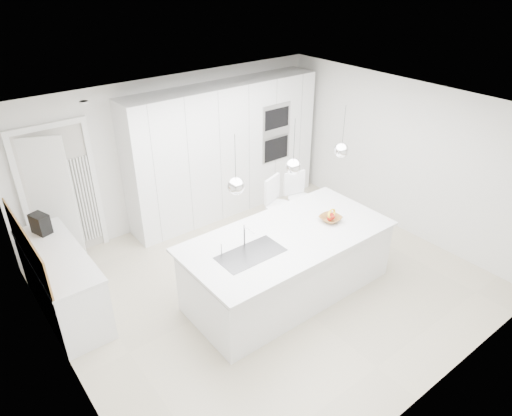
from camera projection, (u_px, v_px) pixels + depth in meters
floor at (269, 283)px, 6.56m from camera, size 5.50×5.50×0.00m
wall_back at (176, 150)px, 7.68m from camera, size 5.50×0.00×5.50m
wall_left at (54, 290)px, 4.48m from camera, size 0.00×5.00×5.00m
ceiling at (272, 114)px, 5.35m from camera, size 5.50×5.50×0.00m
tall_cabinets at (225, 150)px, 7.95m from camera, size 3.60×0.60×2.30m
oven_stack at (276, 133)px, 8.12m from camera, size 0.62×0.04×1.05m
doorway_frame at (61, 196)px, 6.72m from camera, size 1.11×0.08×2.13m
hallway_door at (45, 203)px, 6.56m from camera, size 0.76×0.38×2.00m
radiator at (85, 200)px, 6.97m from camera, size 0.32×0.04×1.40m
left_base_cabinets at (63, 284)px, 5.86m from camera, size 0.60×1.80×0.86m
left_worktop at (56, 255)px, 5.65m from camera, size 0.62×1.82×0.04m
oak_backsplash at (26, 245)px, 5.36m from camera, size 0.02×1.80×0.50m
island_base at (289, 266)px, 6.20m from camera, size 2.80×1.20×0.86m
island_worktop at (288, 236)px, 6.02m from camera, size 2.84×1.40×0.04m
island_sink at (251, 259)px, 5.66m from camera, size 0.84×0.44×0.18m
island_tap at (244, 236)px, 5.72m from camera, size 0.02×0.02×0.30m
pendant_left at (236, 186)px, 5.03m from camera, size 0.20×0.20×0.20m
pendant_mid at (293, 167)px, 5.49m from camera, size 0.20×0.20×0.20m
pendant_right at (342, 150)px, 5.94m from camera, size 0.20×0.20×0.20m
fruit_bowl at (330, 219)px, 6.31m from camera, size 0.31×0.31×0.07m
espresso_machine at (40, 224)px, 6.00m from camera, size 0.24×0.29×0.27m
bar_stool_left at (278, 217)px, 7.02m from camera, size 0.56×0.65×1.21m
bar_stool_right at (300, 208)px, 7.31m from camera, size 0.48×0.60×1.15m
apple_a at (330, 218)px, 6.25m from camera, size 0.08×0.08×0.08m
apple_b at (331, 216)px, 6.31m from camera, size 0.08×0.08×0.08m
apple_c at (332, 217)px, 6.28m from camera, size 0.07×0.07×0.07m
banana_bunch at (332, 213)px, 6.27m from camera, size 0.24×0.17×0.22m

